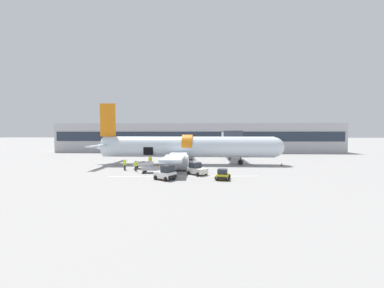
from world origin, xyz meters
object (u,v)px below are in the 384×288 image
(airplane, at_px, (185,148))
(baggage_tug_lead, at_px, (166,174))
(baggage_cart_queued, at_px, (153,170))
(ground_crew_loader_b, at_px, (125,164))
(ground_crew_loader_a, at_px, (150,161))
(baggage_tug_rear, at_px, (197,169))
(baggage_cart_loading, at_px, (144,165))
(baggage_tug_mid, at_px, (223,175))
(ground_crew_driver, at_px, (136,166))
(suitcase_on_tarmac_upright, at_px, (157,168))

(airplane, height_order, baggage_tug_lead, airplane)
(baggage_cart_queued, bearing_deg, ground_crew_loader_b, 155.76)
(baggage_cart_queued, xyz_separation_m, ground_crew_loader_a, (-2.00, 6.97, 0.47))
(baggage_tug_rear, height_order, baggage_cart_loading, baggage_tug_rear)
(baggage_tug_lead, distance_m, baggage_tug_mid, 7.08)
(baggage_cart_queued, bearing_deg, baggage_cart_loading, 120.18)
(baggage_tug_mid, height_order, ground_crew_loader_b, ground_crew_loader_b)
(ground_crew_driver, bearing_deg, airplane, 49.69)
(baggage_tug_lead, bearing_deg, ground_crew_driver, 132.09)
(baggage_cart_queued, relative_size, ground_crew_driver, 2.48)
(baggage_tug_mid, bearing_deg, ground_crew_driver, 155.57)
(airplane, distance_m, baggage_tug_lead, 14.45)
(airplane, relative_size, baggage_tug_lead, 11.87)
(baggage_tug_mid, bearing_deg, ground_crew_loader_b, 155.86)
(airplane, height_order, baggage_cart_loading, airplane)
(baggage_tug_mid, bearing_deg, baggage_cart_loading, 145.31)
(baggage_tug_mid, xyz_separation_m, ground_crew_loader_b, (-14.60, 6.54, 0.32))
(suitcase_on_tarmac_upright, bearing_deg, baggage_tug_mid, -37.70)
(ground_crew_loader_b, relative_size, ground_crew_driver, 1.06)
(ground_crew_loader_a, bearing_deg, ground_crew_loader_b, -121.15)
(baggage_cart_queued, bearing_deg, airplane, 67.56)
(ground_crew_loader_b, bearing_deg, baggage_tug_rear, -16.41)
(baggage_cart_queued, bearing_deg, baggage_tug_lead, -60.93)
(baggage_tug_lead, height_order, suitcase_on_tarmac_upright, baggage_tug_lead)
(baggage_tug_mid, bearing_deg, baggage_tug_lead, -176.51)
(airplane, distance_m, baggage_tug_rear, 11.10)
(ground_crew_loader_a, distance_m, ground_crew_driver, 5.65)
(baggage_cart_loading, height_order, baggage_cart_queued, baggage_cart_loading)
(baggage_tug_lead, height_order, baggage_cart_queued, baggage_tug_lead)
(airplane, relative_size, baggage_tug_mid, 13.28)
(airplane, height_order, ground_crew_loader_b, airplane)
(airplane, height_order, ground_crew_loader_a, airplane)
(ground_crew_loader_a, bearing_deg, ground_crew_driver, -99.36)
(baggage_tug_mid, height_order, baggage_cart_loading, baggage_tug_mid)
(baggage_tug_lead, height_order, baggage_tug_mid, baggage_tug_lead)
(baggage_tug_lead, distance_m, baggage_tug_rear, 5.22)
(ground_crew_loader_b, bearing_deg, suitcase_on_tarmac_upright, 10.76)
(suitcase_on_tarmac_upright, bearing_deg, baggage_tug_lead, -71.72)
(baggage_tug_lead, bearing_deg, baggage_tug_mid, 3.49)
(baggage_tug_mid, relative_size, ground_crew_driver, 1.64)
(baggage_tug_lead, bearing_deg, suitcase_on_tarmac_upright, 108.28)
(baggage_tug_lead, distance_m, baggage_cart_loading, 10.08)
(airplane, relative_size, ground_crew_loader_a, 19.64)
(airplane, xyz_separation_m, baggage_tug_mid, (5.82, -13.78, -2.51))
(airplane, xyz_separation_m, suitcase_on_tarmac_upright, (-3.86, -6.30, -2.81))
(airplane, bearing_deg, baggage_cart_loading, -138.78)
(baggage_cart_queued, height_order, ground_crew_loader_b, ground_crew_loader_b)
(baggage_tug_rear, height_order, suitcase_on_tarmac_upright, baggage_tug_rear)
(airplane, distance_m, ground_crew_loader_b, 11.59)
(ground_crew_loader_b, distance_m, ground_crew_driver, 2.12)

